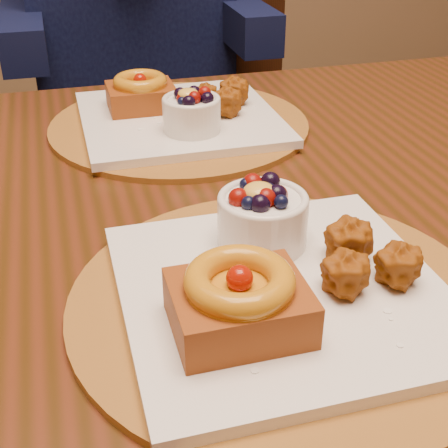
{
  "coord_description": "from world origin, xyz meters",
  "views": [
    {
      "loc": [
        -0.2,
        -0.63,
        1.1
      ],
      "look_at": [
        -0.07,
        -0.16,
        0.82
      ],
      "focal_mm": 50.0,
      "sensor_mm": 36.0,
      "label": 1
    }
  ],
  "objects": [
    {
      "name": "dining_table",
      "position": [
        -0.03,
        0.01,
        0.68
      ],
      "size": [
        1.6,
        0.9,
        0.76
      ],
      "color": "#371F0A",
      "rests_on": "ground"
    },
    {
      "name": "place_setting_near",
      "position": [
        -0.03,
        -0.21,
        0.78
      ],
      "size": [
        0.38,
        0.38,
        0.08
      ],
      "color": "brown",
      "rests_on": "dining_table"
    },
    {
      "name": "place_setting_far",
      "position": [
        -0.03,
        0.22,
        0.78
      ],
      "size": [
        0.38,
        0.38,
        0.08
      ],
      "color": "brown",
      "rests_on": "dining_table"
    },
    {
      "name": "chair_far",
      "position": [
        0.07,
        0.74,
        0.55
      ],
      "size": [
        0.6,
        0.6,
        1.0
      ],
      "rotation": [
        0.0,
        0.0,
        -0.31
      ],
      "color": "black",
      "rests_on": "ground"
    }
  ]
}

